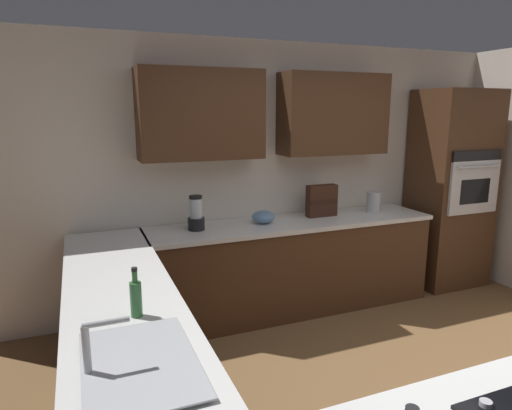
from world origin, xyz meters
TOP-DOWN VIEW (x-y plane):
  - ground_plane at (0.00, 0.00)m, footprint 14.00×14.00m
  - wall_back at (0.08, -2.04)m, footprint 6.00×0.44m
  - lower_cabinets_back at (0.10, -1.72)m, footprint 2.80×0.60m
  - countertop_back at (0.10, -1.72)m, footprint 2.84×0.64m
  - lower_cabinets_side at (1.82, -0.55)m, footprint 0.60×2.90m
  - countertop_side at (1.82, -0.55)m, footprint 0.64×2.94m
  - wall_oven at (-1.85, -1.72)m, footprint 0.80×0.66m
  - sink_unit at (1.83, 0.28)m, footprint 0.46×0.70m
  - blender at (1.05, -1.76)m, footprint 0.15×0.15m
  - mixing_bowl at (0.40, -1.76)m, footprint 0.22×0.22m
  - spice_rack at (-0.25, -1.80)m, footprint 0.31×0.11m
  - kettle at (-0.85, -1.76)m, footprint 0.15×0.15m
  - dish_soap_bottle at (1.77, -0.20)m, footprint 0.06×0.06m

SIDE VIEW (x-z plane):
  - ground_plane at x=0.00m, z-range 0.00..0.00m
  - lower_cabinets_back at x=0.10m, z-range 0.00..0.86m
  - lower_cabinets_side at x=1.82m, z-range 0.00..0.86m
  - countertop_back at x=0.10m, z-range 0.86..0.90m
  - countertop_side at x=1.82m, z-range 0.86..0.90m
  - sink_unit at x=1.83m, z-range 0.80..1.03m
  - mixing_bowl at x=0.40m, z-range 0.90..1.02m
  - dish_soap_bottle at x=1.77m, z-range 0.87..1.14m
  - kettle at x=-0.85m, z-range 0.90..1.12m
  - blender at x=1.05m, z-range 0.88..1.19m
  - spice_rack at x=-0.25m, z-range 0.90..1.22m
  - wall_oven at x=-1.85m, z-range 0.00..2.17m
  - wall_back at x=0.08m, z-range 0.17..2.77m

